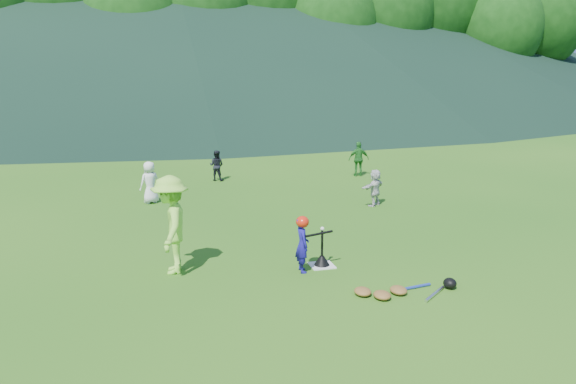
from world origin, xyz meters
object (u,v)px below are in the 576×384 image
at_px(home_plate, 322,265).
at_px(fielder_d, 375,188).
at_px(fielder_b, 217,166).
at_px(equipment_pile, 399,290).
at_px(adult_coach, 171,225).
at_px(fielder_c, 359,159).
at_px(batting_tee, 322,259).
at_px(batter_child, 302,245).
at_px(fielder_a, 150,182).

distance_m(home_plate, fielder_d, 5.05).
distance_m(fielder_b, equipment_pile, 10.39).
height_order(adult_coach, fielder_c, adult_coach).
relative_size(fielder_c, batting_tee, 1.75).
relative_size(home_plate, fielder_b, 0.44).
height_order(batter_child, fielder_d, batter_child).
height_order(fielder_c, equipment_pile, fielder_c).
bearing_deg(fielder_d, adult_coach, -0.89).
bearing_deg(fielder_c, batter_child, 70.16).
bearing_deg(adult_coach, fielder_d, 131.02).
height_order(fielder_a, fielder_b, fielder_a).
distance_m(batter_child, adult_coach, 2.42).
height_order(home_plate, fielder_c, fielder_c).
relative_size(fielder_b, fielder_d, 1.01).
xyz_separation_m(adult_coach, fielder_d, (5.63, 3.72, -0.40)).
relative_size(fielder_c, fielder_d, 1.19).
xyz_separation_m(adult_coach, fielder_a, (-0.25, 5.60, -0.32)).
distance_m(fielder_c, batting_tee, 9.12).
xyz_separation_m(fielder_a, batting_tee, (3.01, -6.01, -0.45)).
height_order(adult_coach, equipment_pile, adult_coach).
xyz_separation_m(home_plate, fielder_a, (-3.01, 6.01, 0.57)).
distance_m(fielder_c, equipment_pile, 10.31).
distance_m(batter_child, fielder_b, 8.83).
relative_size(home_plate, batter_child, 0.44).
bearing_deg(fielder_a, adult_coach, 66.96).
bearing_deg(fielder_a, fielder_d, 136.60).
height_order(fielder_d, batting_tee, fielder_d).
height_order(fielder_a, fielder_c, fielder_c).
distance_m(home_plate, batting_tee, 0.12).
height_order(fielder_c, batting_tee, fielder_c).
relative_size(batter_child, fielder_c, 0.87).
xyz_separation_m(fielder_a, fielder_b, (2.21, 2.62, -0.08)).
relative_size(home_plate, equipment_pile, 0.25).
distance_m(fielder_a, fielder_b, 3.43).
distance_m(adult_coach, equipment_pile, 4.20).
xyz_separation_m(fielder_b, fielder_c, (4.84, -0.48, 0.09)).
bearing_deg(batter_child, fielder_b, 3.14).
height_order(adult_coach, fielder_b, adult_coach).
bearing_deg(home_plate, equipment_pile, -63.17).
bearing_deg(adult_coach, fielder_a, -169.82).
xyz_separation_m(batter_child, fielder_d, (3.32, 4.31, -0.02)).
xyz_separation_m(fielder_a, fielder_d, (5.88, -1.89, -0.08)).
xyz_separation_m(home_plate, fielder_d, (2.87, 4.13, 0.49)).
bearing_deg(batter_child, home_plate, -67.01).
bearing_deg(batting_tee, batter_child, -157.81).
xyz_separation_m(batter_child, fielder_b, (-0.36, 8.82, -0.01)).
relative_size(fielder_a, fielder_d, 1.16).
height_order(batter_child, equipment_pile, batter_child).
distance_m(fielder_b, fielder_c, 4.86).
relative_size(batter_child, fielder_b, 1.02).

